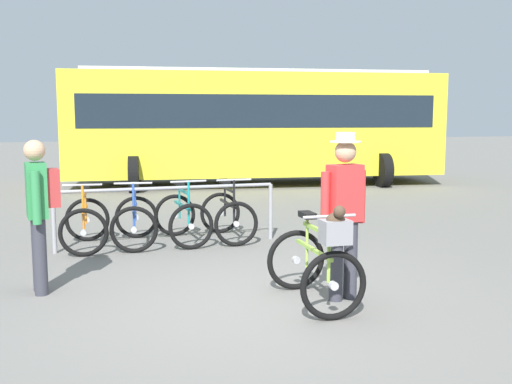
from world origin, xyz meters
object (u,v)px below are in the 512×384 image
object	(u,v)px
racked_bike_orange	(85,223)
pedestrian_with_backpack	(39,206)
racked_bike_teal	(183,218)
featured_bicycle	(318,260)
racked_bike_blue	(135,221)
racked_bike_black	(228,216)
person_with_featured_bike	(344,209)
bus_distant	(255,121)

from	to	relation	value
racked_bike_orange	pedestrian_with_backpack	distance (m)	2.19
racked_bike_teal	featured_bicycle	world-z (taller)	featured_bicycle
racked_bike_blue	racked_bike_black	distance (m)	1.40
person_with_featured_bike	racked_bike_black	bearing A→B (deg)	97.26
racked_bike_blue	pedestrian_with_backpack	distance (m)	2.45
featured_bicycle	bus_distant	distance (m)	10.73
racked_bike_black	person_with_featured_bike	distance (m)	3.32
racked_bike_blue	person_with_featured_bike	bearing A→B (deg)	-60.65
racked_bike_blue	bus_distant	xyz separation A→B (m)	(3.91, 6.97, 1.37)
racked_bike_teal	racked_bike_blue	bearing A→B (deg)	-179.22
racked_bike_orange	racked_bike_teal	bearing A→B (deg)	0.78
racked_bike_orange	racked_bike_black	bearing A→B (deg)	0.78
racked_bike_orange	racked_bike_blue	xyz separation A→B (m)	(0.70, 0.01, 0.00)
racked_bike_black	bus_distant	xyz separation A→B (m)	(2.51, 6.95, 1.37)
racked_bike_orange	person_with_featured_bike	bearing A→B (deg)	-51.99
racked_bike_orange	person_with_featured_bike	xyz separation A→B (m)	(2.51, -3.21, 0.58)
featured_bicycle	pedestrian_with_backpack	size ratio (longest dim) A/B	0.74
racked_bike_black	pedestrian_with_backpack	size ratio (longest dim) A/B	0.68
bus_distant	racked_bike_blue	bearing A→B (deg)	-119.30
person_with_featured_bike	pedestrian_with_backpack	distance (m)	3.20
pedestrian_with_backpack	featured_bicycle	bearing A→B (deg)	-26.59
bus_distant	person_with_featured_bike	bearing A→B (deg)	-101.63
person_with_featured_bike	pedestrian_with_backpack	size ratio (longest dim) A/B	1.05
racked_bike_orange	racked_bike_blue	bearing A→B (deg)	0.78
racked_bike_teal	bus_distant	bearing A→B (deg)	65.24
bus_distant	pedestrian_with_backpack	bearing A→B (deg)	-119.36
racked_bike_orange	person_with_featured_bike	world-z (taller)	person_with_featured_bike
featured_bicycle	racked_bike_teal	bearing A→B (deg)	102.60
racked_bike_teal	featured_bicycle	distance (m)	3.49
racked_bike_black	racked_bike_orange	bearing A→B (deg)	-179.22
pedestrian_with_backpack	bus_distant	xyz separation A→B (m)	(5.09, 9.05, 0.80)
racked_bike_black	racked_bike_blue	bearing A→B (deg)	-179.22
person_with_featured_bike	racked_bike_teal	bearing A→B (deg)	108.99
racked_bike_blue	racked_bike_teal	world-z (taller)	same
racked_bike_orange	pedestrian_with_backpack	bearing A→B (deg)	-103.02
racked_bike_black	featured_bicycle	xyz separation A→B (m)	(0.06, -3.41, 0.12)
pedestrian_with_backpack	bus_distant	bearing A→B (deg)	60.64
racked_bike_blue	featured_bicycle	bearing A→B (deg)	-66.72
racked_bike_blue	pedestrian_with_backpack	world-z (taller)	pedestrian_with_backpack
racked_bike_blue	bus_distant	world-z (taller)	bus_distant
racked_bike_black	featured_bicycle	size ratio (longest dim) A/B	0.91
racked_bike_orange	featured_bicycle	world-z (taller)	featured_bicycle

